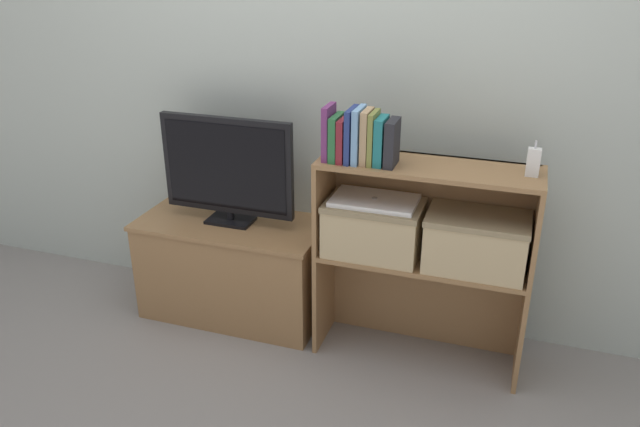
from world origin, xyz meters
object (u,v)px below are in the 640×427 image
(book_maroon, at_px, (344,139))
(book_plum, at_px, (329,132))
(book_tan, at_px, (367,137))
(book_charcoal, at_px, (392,143))
(storage_basket_left, at_px, (374,226))
(storage_basket_right, at_px, (476,240))
(tv, at_px, (227,168))
(book_teal, at_px, (381,141))
(book_olive, at_px, (373,138))
(tv_stand, at_px, (234,268))
(laptop, at_px, (375,200))
(book_navy, at_px, (351,135))
(baby_monitor, at_px, (533,162))
(book_skyblue, at_px, (359,135))
(book_forest, at_px, (336,138))

(book_maroon, bearing_deg, book_plum, -180.00)
(book_tan, relative_size, book_charcoal, 1.17)
(storage_basket_left, distance_m, storage_basket_right, 0.43)
(tv, distance_m, book_teal, 0.80)
(book_plum, xyz_separation_m, book_teal, (0.22, 0.00, -0.02))
(book_olive, distance_m, storage_basket_left, 0.40)
(tv_stand, xyz_separation_m, laptop, (0.73, -0.08, 0.49))
(book_maroon, xyz_separation_m, book_navy, (0.03, -0.00, 0.02))
(book_olive, bearing_deg, book_charcoal, 0.00)
(storage_basket_right, bearing_deg, book_charcoal, -174.42)
(book_tan, relative_size, laptop, 0.61)
(tv_stand, height_order, laptop, laptop)
(book_teal, xyz_separation_m, laptop, (-0.03, 0.04, -0.27))
(baby_monitor, relative_size, storage_basket_left, 0.34)
(book_skyblue, bearing_deg, book_tan, -0.00)
(book_olive, bearing_deg, tv, 171.15)
(book_forest, bearing_deg, book_charcoal, 0.00)
(book_tan, distance_m, laptop, 0.29)
(book_skyblue, bearing_deg, book_forest, 180.00)
(book_forest, distance_m, book_olive, 0.16)
(book_plum, height_order, book_skyblue, same)
(book_tan, relative_size, storage_basket_left, 0.53)
(book_teal, bearing_deg, baby_monitor, 4.93)
(book_plum, xyz_separation_m, storage_basket_right, (0.63, 0.04, -0.41))
(book_navy, xyz_separation_m, book_charcoal, (0.17, 0.00, -0.02))
(tv, distance_m, book_charcoal, 0.84)
(book_forest, bearing_deg, tv, 168.77)
(tv, height_order, laptop, tv)
(book_charcoal, bearing_deg, book_maroon, 180.00)
(book_charcoal, relative_size, storage_basket_right, 0.45)
(tv, height_order, book_skyblue, book_skyblue)
(book_olive, height_order, book_charcoal, book_olive)
(tv_stand, relative_size, book_teal, 4.68)
(book_forest, relative_size, storage_basket_left, 0.45)
(book_teal, relative_size, book_charcoal, 1.03)
(book_plum, bearing_deg, book_skyblue, 0.00)
(tv_stand, relative_size, tv, 1.40)
(book_forest, bearing_deg, tv_stand, 168.62)
(tv, distance_m, book_skyblue, 0.71)
(book_navy, relative_size, book_tan, 1.01)
(book_navy, distance_m, book_olive, 0.09)
(tv, distance_m, book_maroon, 0.65)
(tv, relative_size, book_olive, 3.04)
(storage_basket_left, bearing_deg, book_skyblue, -152.18)
(book_forest, xyz_separation_m, book_skyblue, (0.09, 0.00, 0.02))
(book_forest, xyz_separation_m, baby_monitor, (0.77, 0.05, -0.04))
(book_skyblue, distance_m, book_charcoal, 0.14)
(tv, xyz_separation_m, book_forest, (0.56, -0.11, 0.24))
(book_maroon, bearing_deg, tv_stand, 169.22)
(book_navy, relative_size, book_teal, 1.14)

